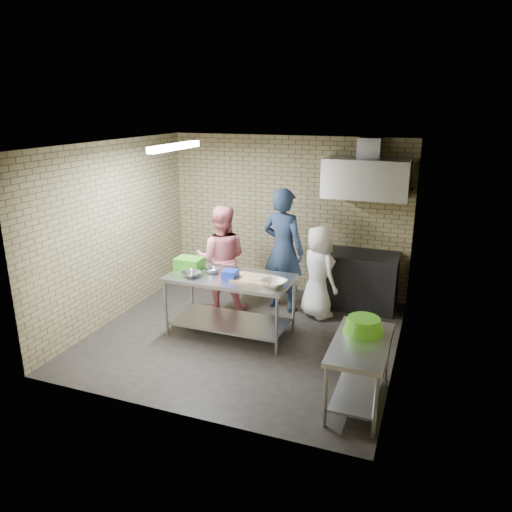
% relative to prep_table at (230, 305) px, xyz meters
% --- Properties ---
extents(floor, '(4.20, 4.20, 0.00)m').
position_rel_prep_table_xyz_m(floor, '(0.21, 0.01, -0.44)').
color(floor, black).
rests_on(floor, ground).
extents(ceiling, '(4.20, 4.20, 0.00)m').
position_rel_prep_table_xyz_m(ceiling, '(0.21, 0.01, 2.26)').
color(ceiling, black).
rests_on(ceiling, ground).
extents(back_wall, '(4.20, 0.06, 2.70)m').
position_rel_prep_table_xyz_m(back_wall, '(0.21, 2.01, 0.91)').
color(back_wall, '#91865A').
rests_on(back_wall, ground).
extents(front_wall, '(4.20, 0.06, 2.70)m').
position_rel_prep_table_xyz_m(front_wall, '(0.21, -1.99, 0.91)').
color(front_wall, '#91865A').
rests_on(front_wall, ground).
extents(left_wall, '(0.06, 4.00, 2.70)m').
position_rel_prep_table_xyz_m(left_wall, '(-1.89, 0.01, 0.91)').
color(left_wall, '#91865A').
rests_on(left_wall, ground).
extents(right_wall, '(0.06, 4.00, 2.70)m').
position_rel_prep_table_xyz_m(right_wall, '(2.31, 0.01, 0.91)').
color(right_wall, '#91865A').
rests_on(right_wall, ground).
extents(prep_table, '(1.76, 0.88, 0.88)m').
position_rel_prep_table_xyz_m(prep_table, '(0.00, 0.00, 0.00)').
color(prep_table, '#B5B7BC').
rests_on(prep_table, floor).
extents(side_counter, '(0.60, 1.20, 0.75)m').
position_rel_prep_table_xyz_m(side_counter, '(2.01, -1.09, -0.06)').
color(side_counter, silver).
rests_on(side_counter, floor).
extents(stove, '(1.20, 0.70, 0.90)m').
position_rel_prep_table_xyz_m(stove, '(1.56, 1.66, 0.01)').
color(stove, black).
rests_on(stove, floor).
extents(range_hood, '(1.30, 0.60, 0.60)m').
position_rel_prep_table_xyz_m(range_hood, '(1.56, 1.71, 1.66)').
color(range_hood, silver).
rests_on(range_hood, back_wall).
extents(hood_duct, '(0.35, 0.30, 0.30)m').
position_rel_prep_table_xyz_m(hood_duct, '(1.56, 1.86, 2.11)').
color(hood_duct, '#A5A8AD').
rests_on(hood_duct, back_wall).
extents(wall_shelf, '(0.80, 0.20, 0.04)m').
position_rel_prep_table_xyz_m(wall_shelf, '(1.86, 1.90, 1.48)').
color(wall_shelf, '#3F2B19').
rests_on(wall_shelf, back_wall).
extents(fluorescent_fixture, '(0.10, 1.25, 0.08)m').
position_rel_prep_table_xyz_m(fluorescent_fixture, '(-0.79, 0.01, 2.20)').
color(fluorescent_fixture, white).
rests_on(fluorescent_fixture, ceiling).
extents(green_crate, '(0.39, 0.29, 0.16)m').
position_rel_prep_table_xyz_m(green_crate, '(-0.70, 0.12, 0.52)').
color(green_crate, '#339B1C').
rests_on(green_crate, prep_table).
extents(blue_tub, '(0.20, 0.20, 0.13)m').
position_rel_prep_table_xyz_m(blue_tub, '(0.05, -0.10, 0.50)').
color(blue_tub, '#1930BF').
rests_on(blue_tub, prep_table).
extents(cutting_board, '(0.54, 0.41, 0.03)m').
position_rel_prep_table_xyz_m(cutting_board, '(0.35, -0.02, 0.45)').
color(cutting_board, tan).
rests_on(cutting_board, prep_table).
extents(mixing_bowl_a, '(0.34, 0.34, 0.07)m').
position_rel_prep_table_xyz_m(mixing_bowl_a, '(-0.50, -0.20, 0.47)').
color(mixing_bowl_a, '#AFB2B6').
rests_on(mixing_bowl_a, prep_table).
extents(mixing_bowl_b, '(0.26, 0.26, 0.07)m').
position_rel_prep_table_xyz_m(mixing_bowl_b, '(-0.30, 0.05, 0.47)').
color(mixing_bowl_b, '#ADB0B4').
rests_on(mixing_bowl_b, prep_table).
extents(ceramic_bowl, '(0.42, 0.42, 0.08)m').
position_rel_prep_table_xyz_m(ceramic_bowl, '(0.70, -0.15, 0.48)').
color(ceramic_bowl, beige).
rests_on(ceramic_bowl, prep_table).
extents(green_basin, '(0.46, 0.46, 0.17)m').
position_rel_prep_table_xyz_m(green_basin, '(1.99, -0.84, 0.40)').
color(green_basin, '#59C626').
rests_on(green_basin, side_counter).
extents(bottle_red, '(0.07, 0.07, 0.18)m').
position_rel_prep_table_xyz_m(bottle_red, '(1.61, 1.90, 1.59)').
color(bottle_red, '#B22619').
rests_on(bottle_red, wall_shelf).
extents(bottle_green, '(0.06, 0.06, 0.15)m').
position_rel_prep_table_xyz_m(bottle_green, '(2.01, 1.90, 1.58)').
color(bottle_green, green).
rests_on(bottle_green, wall_shelf).
extents(man_navy, '(0.82, 0.64, 1.98)m').
position_rel_prep_table_xyz_m(man_navy, '(0.42, 1.14, 0.55)').
color(man_navy, '#151D34').
rests_on(man_navy, floor).
extents(woman_pink, '(0.98, 0.86, 1.71)m').
position_rel_prep_table_xyz_m(woman_pink, '(-0.48, 0.76, 0.41)').
color(woman_pink, '#D8727B').
rests_on(woman_pink, floor).
extents(woman_white, '(0.84, 0.80, 1.45)m').
position_rel_prep_table_xyz_m(woman_white, '(1.03, 1.05, 0.28)').
color(woman_white, white).
rests_on(woman_white, floor).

